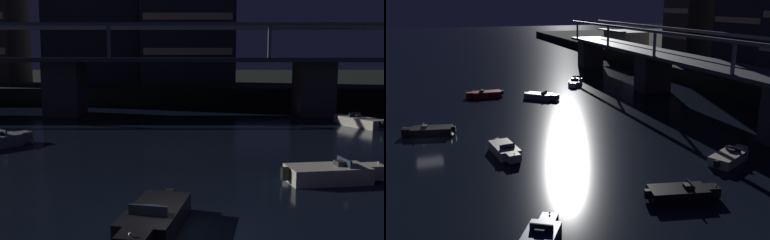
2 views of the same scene
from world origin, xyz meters
The scene contains 10 objects.
ground_plane centered at (0.00, 0.00, 0.00)m, with size 400.00×400.00×0.00m, color black.
river_bridge centered at (0.00, 32.20, 4.20)m, with size 84.48×6.40×9.38m.
waterfront_pavilion centered at (-47.80, 44.11, 4.44)m, with size 12.40×7.40×4.70m.
speedboat_near_left centered at (-13.14, 14.82, 0.41)m, with size 4.21×4.54×1.16m.
speedboat_near_center centered at (-21.19, 22.63, 0.41)m, with size 4.94×3.40×1.16m.
speedboat_mid_center centered at (7.11, 6.47, 0.41)m, with size 5.23×2.35×1.16m.
speedboat_mid_right centered at (-17.02, 7.71, 0.41)m, with size 1.85×5.20×1.16m.
speedboat_far_left centered at (15.01, 23.91, 0.41)m, with size 3.43×4.93×1.16m.
speedboat_far_center centered at (-1.07, 0.22, 0.41)m, with size 2.53×5.22×1.16m.
speedboat_far_right centered at (19.53, 16.31, 0.41)m, with size 2.55×5.22×1.16m.
Camera 2 is at (41.34, 1.26, 12.83)m, focal length 38.58 mm.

